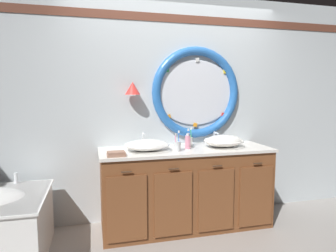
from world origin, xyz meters
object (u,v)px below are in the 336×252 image
(toothbrush_holder_right, at_px, (189,141))
(folded_hand_towel, at_px, (116,154))
(sink_basin_left, at_px, (147,145))
(toothbrush_holder_left, at_px, (177,146))
(sink_basin_right, at_px, (224,141))
(soap_dispenser, at_px, (188,142))

(toothbrush_holder_right, distance_m, folded_hand_towel, 0.91)
(sink_basin_left, xyz_separation_m, toothbrush_holder_left, (0.30, -0.10, -0.00))
(sink_basin_left, xyz_separation_m, folded_hand_towel, (-0.34, -0.19, -0.04))
(sink_basin_right, xyz_separation_m, toothbrush_holder_right, (-0.36, 0.14, -0.01))
(sink_basin_left, height_order, folded_hand_towel, sink_basin_left)
(sink_basin_left, xyz_separation_m, sink_basin_right, (0.87, 0.00, 0.01))
(toothbrush_holder_left, height_order, folded_hand_towel, toothbrush_holder_left)
(toothbrush_holder_left, bearing_deg, sink_basin_right, 9.83)
(sink_basin_right, distance_m, soap_dispenser, 0.42)
(sink_basin_right, xyz_separation_m, folded_hand_towel, (-1.20, -0.19, -0.05))
(soap_dispenser, bearing_deg, sink_basin_right, 0.45)
(toothbrush_holder_right, distance_m, soap_dispenser, 0.16)
(sink_basin_right, height_order, toothbrush_holder_left, toothbrush_holder_left)
(sink_basin_right, distance_m, toothbrush_holder_right, 0.38)
(toothbrush_holder_left, bearing_deg, toothbrush_holder_right, 48.53)
(sink_basin_right, bearing_deg, sink_basin_left, -180.00)
(toothbrush_holder_left, xyz_separation_m, folded_hand_towel, (-0.63, -0.09, -0.04))
(sink_basin_left, relative_size, folded_hand_towel, 2.66)
(sink_basin_right, bearing_deg, folded_hand_towel, -171.23)
(sink_basin_right, height_order, folded_hand_towel, sink_basin_right)
(soap_dispenser, bearing_deg, folded_hand_towel, -166.86)
(sink_basin_left, distance_m, toothbrush_holder_left, 0.31)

